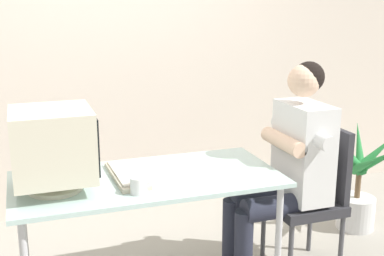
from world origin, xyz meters
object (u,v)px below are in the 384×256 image
at_px(crt_monitor, 53,145).
at_px(potted_plant, 358,186).
at_px(office_chair, 313,191).
at_px(person_seated, 288,164).
at_px(desk, 148,188).
at_px(desk_mug, 138,185).
at_px(keyboard, 127,175).

xyz_separation_m(crt_monitor, potted_plant, (2.15, 0.42, -0.63)).
relative_size(office_chair, person_seated, 0.69).
relative_size(desk, desk_mug, 15.33).
bearing_deg(person_seated, potted_plant, 24.11).
distance_m(desk, potted_plant, 1.75).
xyz_separation_m(office_chair, potted_plant, (0.62, 0.36, -0.17)).
bearing_deg(person_seated, desk, -178.44).
bearing_deg(person_seated, office_chair, 0.00).
xyz_separation_m(crt_monitor, keyboard, (0.37, 0.07, -0.22)).
bearing_deg(office_chair, keyboard, 179.62).
bearing_deg(desk, crt_monitor, -175.60).
height_order(crt_monitor, potted_plant, crt_monitor).
bearing_deg(office_chair, desk_mug, -168.46).
relative_size(desk, potted_plant, 1.81).
bearing_deg(crt_monitor, potted_plant, 11.14).
distance_m(person_seated, desk_mug, 0.99).
bearing_deg(desk_mug, crt_monitor, 155.13).
relative_size(desk, crt_monitor, 3.45).
bearing_deg(keyboard, office_chair, -0.38).
distance_m(desk, office_chair, 1.07).
xyz_separation_m(desk, crt_monitor, (-0.48, -0.04, 0.30)).
bearing_deg(potted_plant, person_seated, -155.89).
distance_m(crt_monitor, person_seated, 1.37).
bearing_deg(keyboard, desk_mug, -88.55).
xyz_separation_m(office_chair, person_seated, (-0.19, 0.00, 0.20)).
relative_size(desk, office_chair, 1.57).
bearing_deg(keyboard, potted_plant, 11.30).
distance_m(keyboard, desk_mug, 0.24).
relative_size(person_seated, potted_plant, 1.67).
distance_m(crt_monitor, keyboard, 0.44).
distance_m(keyboard, potted_plant, 1.86).
distance_m(office_chair, potted_plant, 0.74).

